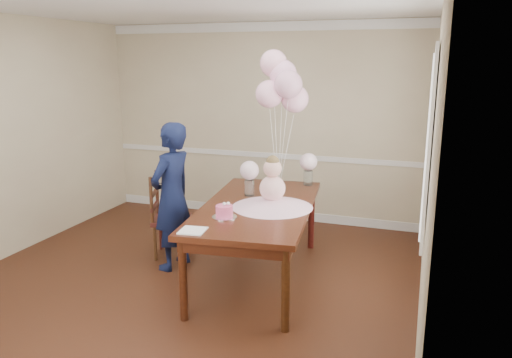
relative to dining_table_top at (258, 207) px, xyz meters
name	(u,v)px	position (x,y,z in m)	size (l,w,h in m)	color
floor	(180,288)	(-0.65, -0.49, -0.77)	(4.50, 5.00, 0.00)	black
ceiling	(168,1)	(-0.65, -0.49, 1.93)	(4.50, 5.00, 0.02)	silver
wall_back	(261,123)	(-0.65, 2.01, 0.58)	(4.50, 0.02, 2.70)	tan
wall_right	(430,172)	(1.60, -0.49, 0.58)	(0.02, 5.00, 2.70)	tan
chair_rail_trim	(260,155)	(-0.65, 2.00, 0.13)	(4.50, 0.02, 0.07)	silver
crown_molding	(261,27)	(-0.65, 2.00, 1.86)	(4.50, 0.02, 0.12)	silver
baseboard_trim	(260,212)	(-0.65, 2.00, -0.71)	(4.50, 0.02, 0.12)	silver
window_frame	(430,137)	(1.58, 0.01, 0.78)	(0.02, 1.66, 1.56)	white
window_blinds	(428,137)	(1.56, 0.01, 0.78)	(0.01, 1.50, 1.40)	silver
dining_table_top	(258,207)	(0.00, 0.00, 0.00)	(1.06, 2.11, 0.05)	black
table_apron	(258,215)	(0.00, 0.00, -0.08)	(0.95, 2.01, 0.11)	black
table_leg_fl	(183,280)	(-0.32, -1.02, -0.40)	(0.07, 0.07, 0.74)	black
table_leg_fr	(286,290)	(0.56, -0.91, -0.40)	(0.07, 0.07, 0.74)	black
table_leg_bl	(239,213)	(-0.56, 0.91, -0.40)	(0.07, 0.07, 0.74)	black
table_leg_br	(311,218)	(0.32, 1.02, -0.40)	(0.07, 0.07, 0.74)	black
baby_skirt	(272,202)	(0.16, -0.03, 0.08)	(0.80, 0.80, 0.11)	#E0A5BE
baby_torso	(272,188)	(0.16, -0.03, 0.22)	(0.25, 0.25, 0.25)	pink
baby_head	(273,168)	(0.16, -0.03, 0.42)	(0.18, 0.18, 0.18)	beige
baby_hair	(273,162)	(0.16, -0.03, 0.48)	(0.13, 0.13, 0.13)	brown
cake_platter	(224,217)	(-0.15, -0.50, 0.03)	(0.23, 0.23, 0.01)	white
birthday_cake	(224,211)	(-0.15, -0.50, 0.09)	(0.16, 0.16, 0.11)	#DA4576
cake_flower_a	(224,204)	(-0.15, -0.50, 0.16)	(0.03, 0.03, 0.03)	white
cake_flower_b	(228,203)	(-0.12, -0.47, 0.16)	(0.03, 0.03, 0.03)	white
rose_vase_near	(249,188)	(-0.20, 0.30, 0.11)	(0.11, 0.11, 0.17)	white
roses_near	(249,170)	(-0.20, 0.30, 0.30)	(0.20, 0.20, 0.20)	beige
rose_vase_far	(308,178)	(0.29, 0.94, 0.11)	(0.11, 0.11, 0.17)	white
roses_far	(308,162)	(0.29, 0.94, 0.30)	(0.20, 0.20, 0.20)	silver
napkin	(193,231)	(-0.26, -0.94, 0.03)	(0.21, 0.21, 0.01)	white
balloon_weight	(278,190)	(0.04, 0.59, 0.04)	(0.04, 0.04, 0.02)	white
balloon_a	(269,94)	(-0.07, 0.58, 1.08)	(0.30, 0.30, 0.30)	#FEB4CF
balloon_b	(288,84)	(0.15, 0.55, 1.19)	(0.30, 0.30, 0.30)	#E19FBD
balloon_c	(283,74)	(0.04, 0.70, 1.29)	(0.30, 0.30, 0.30)	#FFB4DC
balloon_d	(274,63)	(-0.06, 0.71, 1.40)	(0.30, 0.30, 0.30)	#FFB4CD
balloon_e	(295,99)	(0.18, 0.69, 1.03)	(0.30, 0.30, 0.30)	#FBB2D0
balloon_ribbon_a	(274,150)	(-0.02, 0.58, 0.48)	(0.00, 0.00, 0.89)	white
balloon_ribbon_b	(283,146)	(0.09, 0.57, 0.53)	(0.00, 0.00, 0.99)	white
balloon_ribbon_c	(280,140)	(0.04, 0.64, 0.59)	(0.00, 0.00, 1.10)	silver
balloon_ribbon_d	(276,135)	(-0.01, 0.65, 0.64)	(0.00, 0.00, 1.20)	white
balloon_ribbon_e	(286,152)	(0.11, 0.64, 0.45)	(0.00, 0.00, 0.83)	white
dining_chair_seat	(172,220)	(-1.13, 0.28, -0.34)	(0.42, 0.42, 0.05)	#38120F
chair_leg_fl	(155,243)	(-1.24, 0.06, -0.56)	(0.04, 0.04, 0.41)	#341C0E
chair_leg_fr	(186,243)	(-0.91, 0.17, -0.56)	(0.04, 0.04, 0.41)	#38130F
chair_leg_bl	(161,233)	(-1.35, 0.38, -0.56)	(0.04, 0.04, 0.41)	#36120E
chair_leg_br	(189,233)	(-1.03, 0.49, -0.56)	(0.04, 0.04, 0.41)	#391B0F
chair_back_post_l	(151,201)	(-1.25, 0.05, -0.06)	(0.04, 0.04, 0.53)	#3B2010
chair_back_post_r	(157,192)	(-1.37, 0.37, -0.06)	(0.04, 0.04, 0.53)	black
chair_slat_low	(155,206)	(-1.31, 0.21, -0.18)	(0.03, 0.38, 0.05)	#38130F
chair_slat_mid	(154,193)	(-1.31, 0.21, -0.03)	(0.03, 0.38, 0.05)	#3E1B11
chair_slat_top	(153,180)	(-1.31, 0.21, 0.12)	(0.03, 0.38, 0.05)	#361B0E
woman	(172,197)	(-0.96, -0.02, 0.03)	(0.58, 0.38, 1.58)	black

